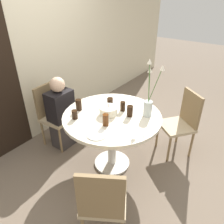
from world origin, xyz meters
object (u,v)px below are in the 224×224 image
object	(u,v)px
drink_glass_1	(79,105)
drink_glass_4	(106,120)
flower_vase	(149,100)
drink_glass_2	(75,115)
drink_glass_0	(110,103)
person_boy	(61,115)
drink_glass_3	(130,111)
chair_far_back	(53,112)
drink_glass_5	(123,106)
chair_left_flank	(103,201)
chair_near_front	(182,120)
side_plate	(97,134)
birthday_cake	(108,111)

from	to	relation	value
drink_glass_1	drink_glass_4	world-z (taller)	drink_glass_1
drink_glass_4	drink_glass_1	bearing A→B (deg)	80.47
flower_vase	drink_glass_2	size ratio (longest dim) A/B	6.31
drink_glass_0	person_boy	xyz separation A→B (m)	(-0.21, 0.69, -0.33)
drink_glass_0	drink_glass_3	bearing A→B (deg)	-96.94
drink_glass_0	drink_glass_4	xyz separation A→B (m)	(-0.35, -0.20, 0.01)
chair_far_back	drink_glass_0	world-z (taller)	chair_far_back
drink_glass_2	drink_glass_5	bearing A→B (deg)	-35.79
drink_glass_1	person_boy	size ratio (longest dim) A/B	0.13
chair_far_back	drink_glass_5	size ratio (longest dim) A/B	7.82
drink_glass_5	drink_glass_0	bearing A→B (deg)	97.65
flower_vase	drink_glass_4	world-z (taller)	flower_vase
chair_left_flank	drink_glass_2	size ratio (longest dim) A/B	8.77
chair_near_front	drink_glass_5	distance (m)	0.89
chair_near_front	drink_glass_3	distance (m)	0.86
chair_left_flank	chair_near_front	world-z (taller)	same
chair_near_front	person_boy	distance (m)	1.67
chair_near_front	drink_glass_0	xyz separation A→B (m)	(-0.64, 0.73, 0.31)
drink_glass_0	person_boy	bearing A→B (deg)	106.93
drink_glass_2	drink_glass_4	world-z (taller)	drink_glass_4
drink_glass_3	drink_glass_4	xyz separation A→B (m)	(-0.32, 0.11, 0.00)
drink_glass_4	drink_glass_5	world-z (taller)	drink_glass_4
side_plate	drink_glass_0	bearing A→B (deg)	23.22
birthday_cake	drink_glass_0	xyz separation A→B (m)	(0.15, 0.09, 0.01)
drink_glass_0	drink_glass_5	bearing A→B (deg)	-82.35
drink_glass_3	birthday_cake	bearing A→B (deg)	115.88
drink_glass_1	drink_glass_3	xyz separation A→B (m)	(0.24, -0.58, -0.00)
side_plate	chair_near_front	bearing A→B (deg)	-22.66
drink_glass_5	person_boy	size ratio (longest dim) A/B	0.11
chair_far_back	drink_glass_1	size ratio (longest dim) A/B	6.60
drink_glass_5	drink_glass_4	bearing A→B (deg)	-175.77
chair_near_front	drink_glass_2	xyz separation A→B (m)	(-1.09, 0.90, 0.30)
chair_near_front	side_plate	world-z (taller)	chair_near_front
chair_near_front	person_boy	size ratio (longest dim) A/B	0.85
drink_glass_5	chair_left_flank	bearing A→B (deg)	-155.02
chair_left_flank	drink_glass_5	bearing A→B (deg)	-96.25
drink_glass_1	drink_glass_5	distance (m)	0.53
birthday_cake	drink_glass_1	size ratio (longest dim) A/B	1.54
drink_glass_2	flower_vase	bearing A→B (deg)	-49.05
chair_near_front	side_plate	distance (m)	1.32
chair_left_flank	drink_glass_5	world-z (taller)	chair_left_flank
drink_glass_1	drink_glass_3	size ratio (longest dim) A/B	1.05
drink_glass_4	flower_vase	bearing A→B (deg)	-30.42
chair_left_flank	flower_vase	bearing A→B (deg)	-112.26
person_boy	drink_glass_1	bearing A→B (deg)	-98.59
side_plate	drink_glass_3	size ratio (longest dim) A/B	1.61
birthday_cake	drink_glass_2	size ratio (longest dim) A/B	2.04
birthday_cake	flower_vase	size ratio (longest dim) A/B	0.32
flower_vase	drink_glass_2	distance (m)	0.86
birthday_cake	drink_glass_4	size ratio (longest dim) A/B	1.57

